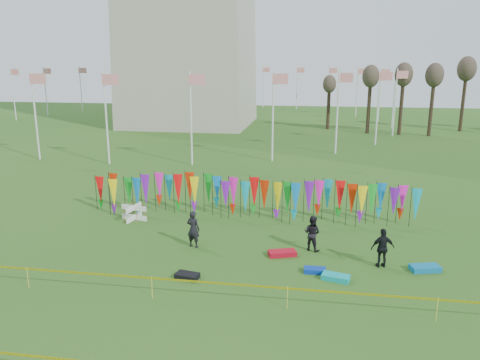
% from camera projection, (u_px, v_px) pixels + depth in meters
% --- Properties ---
extents(ground, '(160.00, 160.00, 0.00)m').
position_uv_depth(ground, '(219.00, 274.00, 19.79)').
color(ground, '#265417').
rests_on(ground, ground).
extents(flagpole_ring, '(57.40, 56.16, 8.00)m').
position_uv_depth(flagpole_ring, '(191.00, 96.00, 66.94)').
color(flagpole_ring, silver).
rests_on(flagpole_ring, ground).
extents(banner_row, '(18.64, 0.64, 2.33)m').
position_uv_depth(banner_row, '(250.00, 194.00, 26.42)').
color(banner_row, black).
rests_on(banner_row, ground).
extents(caution_tape_near, '(26.00, 0.02, 0.90)m').
position_uv_depth(caution_tape_near, '(199.00, 283.00, 17.27)').
color(caution_tape_near, '#FCF705').
rests_on(caution_tape_near, ground).
extents(box_kite, '(0.82, 0.82, 0.91)m').
position_uv_depth(box_kite, '(134.00, 213.00, 26.39)').
color(box_kite, red).
rests_on(box_kite, ground).
extents(person_left, '(0.76, 0.63, 1.82)m').
position_uv_depth(person_left, '(193.00, 229.00, 22.48)').
color(person_left, black).
rests_on(person_left, ground).
extents(person_mid, '(0.96, 0.81, 1.69)m').
position_uv_depth(person_mid, '(312.00, 233.00, 22.10)').
color(person_mid, black).
rests_on(person_mid, ground).
extents(person_right, '(1.14, 0.81, 1.76)m').
position_uv_depth(person_right, '(383.00, 248.00, 20.25)').
color(person_right, black).
rests_on(person_right, ground).
extents(kite_bag_turquoise, '(1.22, 0.82, 0.22)m').
position_uv_depth(kite_bag_turquoise, '(336.00, 277.00, 19.21)').
color(kite_bag_turquoise, '#0BABAD').
rests_on(kite_bag_turquoise, ground).
extents(kite_bag_blue, '(0.93, 0.50, 0.19)m').
position_uv_depth(kite_bag_blue, '(315.00, 270.00, 19.89)').
color(kite_bag_blue, '#0A35A9').
rests_on(kite_bag_blue, ground).
extents(kite_bag_red, '(1.38, 0.96, 0.23)m').
position_uv_depth(kite_bag_red, '(282.00, 253.00, 21.62)').
color(kite_bag_red, '#B50C1E').
rests_on(kite_bag_red, ground).
extents(kite_bag_black, '(1.04, 0.72, 0.22)m').
position_uv_depth(kite_bag_black, '(187.00, 276.00, 19.34)').
color(kite_bag_black, black).
rests_on(kite_bag_black, ground).
extents(kite_bag_teal, '(1.35, 0.89, 0.24)m').
position_uv_depth(kite_bag_teal, '(425.00, 268.00, 20.04)').
color(kite_bag_teal, '#0C6FA9').
rests_on(kite_bag_teal, ground).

